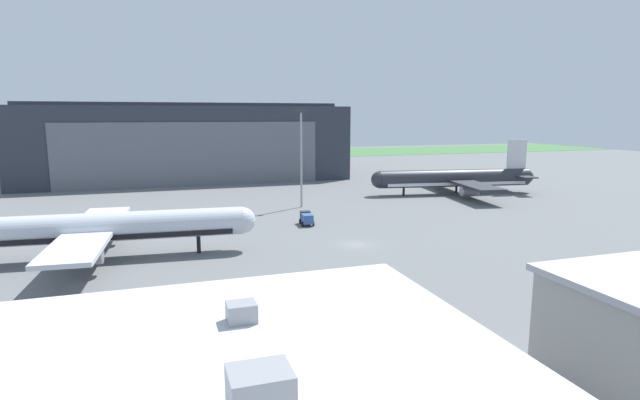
{
  "coord_description": "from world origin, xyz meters",
  "views": [
    {
      "loc": [
        -28.41,
        -69.04,
        19.49
      ],
      "look_at": [
        1.36,
        21.87,
        3.29
      ],
      "focal_mm": 28.33,
      "sensor_mm": 36.0,
      "label": 1
    }
  ],
  "objects_px": {
    "apron_light_mast": "(301,151)",
    "airliner_near_left": "(97,229)",
    "airliner_far_right": "(454,179)",
    "baggage_tug": "(307,218)",
    "maintenance_hangar": "(187,142)"
  },
  "relations": [
    {
      "from": "apron_light_mast",
      "to": "baggage_tug",
      "type": "bearing_deg",
      "value": -103.15
    },
    {
      "from": "airliner_near_left",
      "to": "apron_light_mast",
      "type": "height_order",
      "value": "apron_light_mast"
    },
    {
      "from": "maintenance_hangar",
      "to": "airliner_far_right",
      "type": "distance_m",
      "value": 80.87
    },
    {
      "from": "airliner_near_left",
      "to": "airliner_far_right",
      "type": "bearing_deg",
      "value": 23.93
    },
    {
      "from": "airliner_far_right",
      "to": "apron_light_mast",
      "type": "height_order",
      "value": "apron_light_mast"
    },
    {
      "from": "baggage_tug",
      "to": "apron_light_mast",
      "type": "relative_size",
      "value": 0.2
    },
    {
      "from": "apron_light_mast",
      "to": "airliner_near_left",
      "type": "bearing_deg",
      "value": -141.74
    },
    {
      "from": "baggage_tug",
      "to": "airliner_near_left",
      "type": "bearing_deg",
      "value": -159.89
    },
    {
      "from": "airliner_far_right",
      "to": "airliner_near_left",
      "type": "distance_m",
      "value": 85.56
    },
    {
      "from": "baggage_tug",
      "to": "maintenance_hangar",
      "type": "bearing_deg",
      "value": 101.6
    },
    {
      "from": "airliner_near_left",
      "to": "apron_light_mast",
      "type": "bearing_deg",
      "value": 38.26
    },
    {
      "from": "airliner_near_left",
      "to": "baggage_tug",
      "type": "xyz_separation_m",
      "value": [
        33.26,
        12.18,
        -3.05
      ]
    },
    {
      "from": "airliner_far_right",
      "to": "baggage_tug",
      "type": "distance_m",
      "value": 50.34
    },
    {
      "from": "airliner_near_left",
      "to": "baggage_tug",
      "type": "distance_m",
      "value": 35.55
    },
    {
      "from": "maintenance_hangar",
      "to": "apron_light_mast",
      "type": "distance_m",
      "value": 61.67
    }
  ]
}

